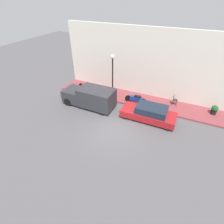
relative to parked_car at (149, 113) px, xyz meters
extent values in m
plane|color=#514F51|center=(-2.40, 1.97, -0.62)|extent=(60.00, 60.00, 0.00)
cube|color=brown|center=(2.53, 1.97, -0.55)|extent=(2.50, 15.90, 0.14)
cube|color=silver|center=(3.93, 1.97, 2.58)|extent=(0.30, 15.90, 6.40)
cube|color=maroon|center=(0.00, 0.07, -0.16)|extent=(1.74, 4.40, 0.56)
cube|color=#192333|center=(0.00, -0.15, 0.39)|extent=(1.53, 2.42, 0.55)
cylinder|color=black|center=(-0.75, 1.80, -0.30)|extent=(0.20, 0.63, 0.63)
cylinder|color=black|center=(0.75, 1.80, -0.30)|extent=(0.20, 0.63, 0.63)
cylinder|color=black|center=(-0.75, -1.67, -0.30)|extent=(0.20, 0.63, 0.63)
cylinder|color=black|center=(0.75, -1.67, -0.30)|extent=(0.20, 0.63, 0.63)
cube|color=#2D2D33|center=(-0.23, 4.74, 0.40)|extent=(1.91, 3.10, 1.62)
cube|color=#2D2D33|center=(-0.23, 7.13, 0.15)|extent=(1.82, 1.67, 1.14)
cube|color=#192333|center=(-0.23, 7.38, 0.47)|extent=(1.62, 0.92, 0.45)
cylinder|color=black|center=(-1.06, 7.34, -0.25)|extent=(0.22, 0.74, 0.74)
cylinder|color=black|center=(0.59, 7.34, -0.25)|extent=(0.22, 0.74, 0.74)
cylinder|color=black|center=(-1.06, 3.81, -0.25)|extent=(0.22, 0.74, 0.74)
cylinder|color=black|center=(0.59, 3.81, -0.25)|extent=(0.22, 0.74, 0.74)
cube|color=#B21E1E|center=(2.16, 7.33, -0.05)|extent=(0.30, 1.02, 0.37)
cube|color=black|center=(2.16, 7.19, 0.20)|extent=(0.27, 0.56, 0.12)
cylinder|color=black|center=(2.16, 7.99, -0.19)|extent=(0.10, 0.58, 0.58)
cylinder|color=black|center=(2.16, 6.66, -0.19)|extent=(0.10, 0.58, 0.58)
cube|color=navy|center=(1.70, 1.72, 0.02)|extent=(0.30, 1.11, 0.43)
cube|color=black|center=(1.70, 1.57, 0.29)|extent=(0.27, 0.61, 0.12)
cylinder|color=black|center=(1.70, 2.43, -0.15)|extent=(0.10, 0.67, 0.67)
cylinder|color=black|center=(1.70, 1.01, -0.15)|extent=(0.10, 0.67, 0.67)
cylinder|color=black|center=(1.61, 4.04, 1.51)|extent=(0.12, 0.12, 3.98)
sphere|color=silver|center=(1.61, 4.04, 3.61)|extent=(0.37, 0.37, 0.37)
cylinder|color=black|center=(2.91, -4.82, -0.31)|extent=(0.46, 0.46, 0.33)
sphere|color=#195123|center=(2.91, -4.82, 0.07)|extent=(0.53, 0.53, 0.53)
cube|color=#262626|center=(3.01, -1.60, 0.01)|extent=(0.40, 0.40, 0.04)
cube|color=#262626|center=(3.01, -1.42, 0.24)|extent=(0.40, 0.04, 0.41)
cylinder|color=#262626|center=(2.83, -1.77, -0.25)|extent=(0.04, 0.04, 0.47)
cylinder|color=#262626|center=(3.18, -1.77, -0.25)|extent=(0.04, 0.04, 0.47)
cylinder|color=#262626|center=(2.83, -1.43, -0.25)|extent=(0.04, 0.04, 0.47)
cylinder|color=#262626|center=(3.18, -1.43, -0.25)|extent=(0.04, 0.04, 0.47)
camera|label=1|loc=(-11.77, -2.16, 8.18)|focal=28.00mm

